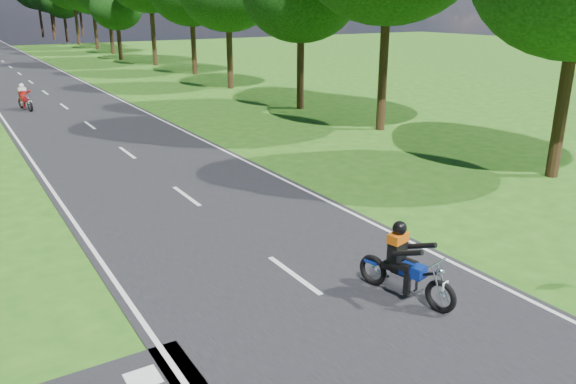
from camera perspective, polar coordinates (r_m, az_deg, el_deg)
ground at (r=10.53m, az=6.57°, el=-12.67°), size 160.00×160.00×0.00m
main_road at (r=57.53m, az=-26.37°, el=11.30°), size 7.00×140.00×0.02m
road_markings at (r=55.66m, az=-26.29°, el=11.14°), size 7.40×140.00×0.01m
rider_near_blue at (r=10.99m, az=11.97°, el=-6.90°), size 1.03×1.94×1.54m
rider_far_red at (r=33.45m, az=-25.22°, el=8.74°), size 0.88×1.76×1.40m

